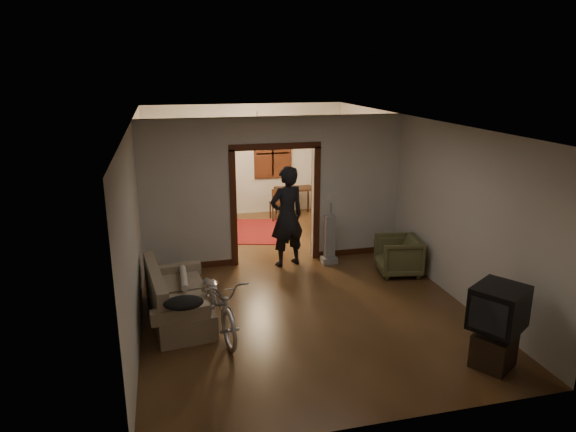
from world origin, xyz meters
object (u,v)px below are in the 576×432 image
object	(u,v)px
sofa	(178,294)
locker	(193,189)
bicycle	(219,302)
person	(287,217)
desk	(294,202)
armchair	(398,256)

from	to	relation	value
sofa	locker	world-z (taller)	locker
sofa	bicycle	xyz separation A→B (m)	(0.55, -0.52, 0.05)
person	desk	bearing A→B (deg)	-123.58
armchair	person	world-z (taller)	person
armchair	locker	size ratio (longest dim) A/B	0.47
armchair	locker	xyz separation A→B (m)	(-3.41, 4.30, 0.47)
person	desk	distance (m)	3.51
desk	armchair	bearing A→B (deg)	-68.56
bicycle	person	xyz separation A→B (m)	(1.55, 2.28, 0.51)
armchair	person	bearing A→B (deg)	-106.40
sofa	person	xyz separation A→B (m)	(2.10, 1.76, 0.56)
bicycle	desk	world-z (taller)	bicycle
bicycle	sofa	bearing A→B (deg)	127.74
bicycle	armchair	size ratio (longest dim) A/B	2.25
sofa	bicycle	size ratio (longest dim) A/B	1.02
person	locker	xyz separation A→B (m)	(-1.53, 3.39, -0.15)
bicycle	desk	xyz separation A→B (m)	(2.55, 5.59, -0.10)
person	desk	xyz separation A→B (m)	(1.00, 3.31, -0.61)
sofa	bicycle	bearing A→B (deg)	-50.56
locker	desk	bearing A→B (deg)	-0.21
bicycle	locker	distance (m)	5.68
sofa	armchair	world-z (taller)	sofa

